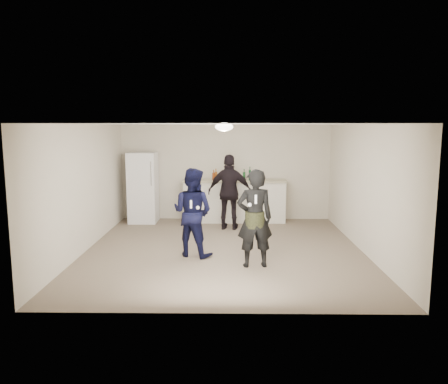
{
  "coord_description": "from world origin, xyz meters",
  "views": [
    {
      "loc": [
        0.13,
        -8.49,
        2.47
      ],
      "look_at": [
        0.0,
        0.2,
        1.15
      ],
      "focal_mm": 35.0,
      "sensor_mm": 36.0,
      "label": 1
    }
  ],
  "objects_px": {
    "shaker": "(194,177)",
    "woman": "(255,218)",
    "fridge": "(143,187)",
    "counter": "(234,202)",
    "spectator": "(230,192)",
    "man": "(192,212)"
  },
  "relations": [
    {
      "from": "fridge",
      "to": "shaker",
      "type": "relative_size",
      "value": 10.59
    },
    {
      "from": "spectator",
      "to": "woman",
      "type": "bearing_deg",
      "value": 106.33
    },
    {
      "from": "shaker",
      "to": "man",
      "type": "height_order",
      "value": "man"
    },
    {
      "from": "woman",
      "to": "counter",
      "type": "bearing_deg",
      "value": -93.01
    },
    {
      "from": "counter",
      "to": "spectator",
      "type": "bearing_deg",
      "value": -97.9
    },
    {
      "from": "counter",
      "to": "spectator",
      "type": "distance_m",
      "value": 0.94
    },
    {
      "from": "shaker",
      "to": "woman",
      "type": "height_order",
      "value": "woman"
    },
    {
      "from": "fridge",
      "to": "woman",
      "type": "bearing_deg",
      "value": -53.5
    },
    {
      "from": "counter",
      "to": "man",
      "type": "relative_size",
      "value": 1.54
    },
    {
      "from": "counter",
      "to": "fridge",
      "type": "relative_size",
      "value": 1.44
    },
    {
      "from": "spectator",
      "to": "fridge",
      "type": "bearing_deg",
      "value": -11.8
    },
    {
      "from": "woman",
      "to": "shaker",
      "type": "bearing_deg",
      "value": -77.39
    },
    {
      "from": "fridge",
      "to": "woman",
      "type": "height_order",
      "value": "fridge"
    },
    {
      "from": "counter",
      "to": "fridge",
      "type": "bearing_deg",
      "value": -178.3
    },
    {
      "from": "fridge",
      "to": "shaker",
      "type": "height_order",
      "value": "fridge"
    },
    {
      "from": "man",
      "to": "shaker",
      "type": "bearing_deg",
      "value": -61.69
    },
    {
      "from": "fridge",
      "to": "woman",
      "type": "distance_m",
      "value": 4.5
    },
    {
      "from": "counter",
      "to": "shaker",
      "type": "height_order",
      "value": "shaker"
    },
    {
      "from": "fridge",
      "to": "shaker",
      "type": "distance_m",
      "value": 1.34
    },
    {
      "from": "counter",
      "to": "fridge",
      "type": "distance_m",
      "value": 2.39
    },
    {
      "from": "woman",
      "to": "spectator",
      "type": "relative_size",
      "value": 0.96
    },
    {
      "from": "counter",
      "to": "spectator",
      "type": "height_order",
      "value": "spectator"
    }
  ]
}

